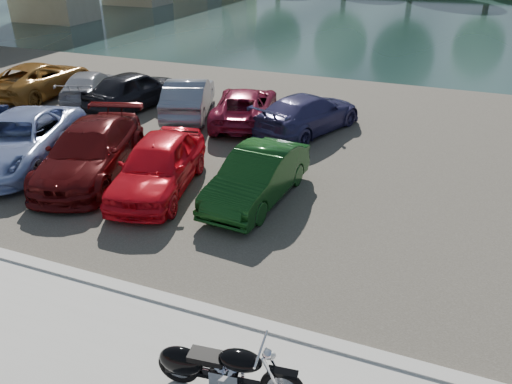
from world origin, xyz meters
TOP-DOWN VIEW (x-y plane):
  - kerb at (0.00, 2.00)m, footprint 60.00×0.30m
  - parking_lot at (0.00, 11.00)m, footprint 60.00×18.00m
  - river at (0.00, 40.00)m, footprint 120.00×40.00m
  - motorcycle at (0.93, 0.41)m, footprint 2.33×0.75m
  - car_2 at (-8.51, 6.16)m, footprint 4.13×5.98m
  - car_3 at (-5.92, 6.26)m, footprint 3.49×5.55m
  - car_4 at (-3.56, 6.14)m, footprint 2.70×4.75m
  - car_5 at (-0.83, 6.63)m, footprint 1.76×4.24m
  - car_6 at (-13.36, 12.31)m, footprint 2.72×5.33m
  - car_7 at (-10.86, 12.51)m, footprint 3.13×4.55m
  - car_8 at (-8.46, 12.31)m, footprint 2.66×4.74m
  - car_9 at (-5.91, 12.23)m, footprint 2.96×4.70m
  - car_10 at (-3.55, 12.29)m, footprint 3.27×5.04m
  - car_11 at (-1.04, 12.15)m, footprint 3.44×5.10m

SIDE VIEW (x-z plane):
  - river at x=0.00m, z-range 0.00..0.00m
  - parking_lot at x=0.00m, z-range 0.00..0.04m
  - kerb at x=0.00m, z-range 0.00..0.14m
  - motorcycle at x=0.93m, z-range 0.04..1.09m
  - car_7 at x=-10.86m, z-range 0.04..1.26m
  - car_10 at x=-3.55m, z-range 0.04..1.33m
  - car_5 at x=-0.83m, z-range 0.04..1.40m
  - car_11 at x=-1.04m, z-range 0.04..1.41m
  - car_6 at x=-13.36m, z-range 0.04..1.48m
  - car_9 at x=-5.91m, z-range 0.04..1.50m
  - car_3 at x=-5.92m, z-range 0.04..1.54m
  - car_2 at x=-8.51m, z-range 0.04..1.56m
  - car_8 at x=-8.46m, z-range 0.04..1.56m
  - car_4 at x=-3.56m, z-range 0.04..1.56m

